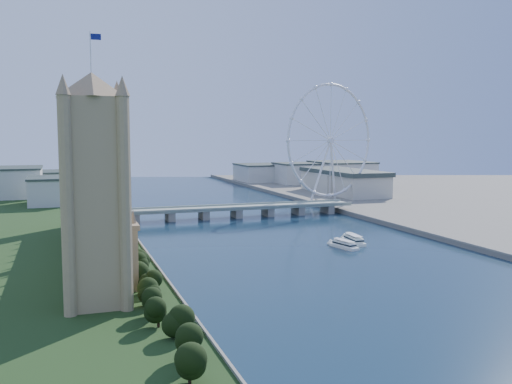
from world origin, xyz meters
name	(u,v)px	position (x,y,z in m)	size (l,w,h in m)	color
ground	(452,319)	(0.00, 0.00, 0.00)	(2000.00, 2000.00, 0.00)	#1B3B4C
tree_row	(149,286)	(-113.00, 58.00, 8.41)	(8.92, 184.92, 19.74)	black
victoria_tower	(94,183)	(-135.00, 55.00, 54.49)	(28.16, 28.16, 112.00)	tan
parliament_range	(97,226)	(-128.00, 170.00, 18.48)	(24.00, 200.00, 70.00)	tan
big_ben	(87,144)	(-128.00, 278.00, 66.57)	(20.02, 20.02, 110.00)	tan
westminster_bridge	(236,210)	(0.00, 300.00, 6.63)	(220.00, 22.00, 9.50)	gray
london_eye	(330,141)	(119.98, 355.08, 67.52)	(113.60, 39.12, 124.30)	silver
county_hall	(343,196)	(175.00, 430.00, 0.00)	(54.00, 144.00, 35.00)	beige
city_skyline	(208,177)	(39.22, 560.08, 16.96)	(505.00, 280.00, 32.00)	beige
tour_boat_near	(344,248)	(25.98, 142.95, 0.00)	(6.72, 26.49, 5.82)	white
tour_boat_far	(354,243)	(39.78, 155.35, 0.00)	(7.47, 29.26, 6.46)	white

